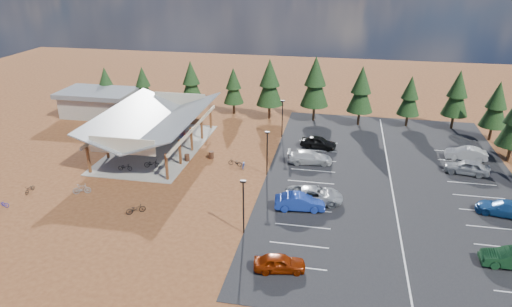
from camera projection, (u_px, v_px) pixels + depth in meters
name	position (u px, v px, depth m)	size (l,w,h in m)	color
ground	(219.00, 179.00, 50.08)	(140.00, 140.00, 0.00)	#603019
asphalt_lot	(391.00, 181.00, 49.52)	(27.00, 44.00, 0.04)	black
concrete_pad	(158.00, 148.00, 58.15)	(10.60, 18.60, 0.10)	gray
bike_pavilion	(155.00, 120.00, 56.67)	(11.65, 19.40, 4.97)	brown
outbuilding	(98.00, 102.00, 69.77)	(11.00, 7.00, 3.90)	#ADA593
lamp_post_0	(243.00, 203.00, 39.01)	(0.50, 0.25, 5.14)	black
lamp_post_1	(267.00, 150.00, 49.84)	(0.50, 0.25, 5.14)	black
lamp_post_2	(282.00, 116.00, 60.68)	(0.50, 0.25, 5.14)	black
trash_bin_0	(187.00, 158.00, 54.19)	(0.60, 0.60, 0.90)	#462819
trash_bin_1	(211.00, 155.00, 55.01)	(0.60, 0.60, 0.90)	#462819
pine_0	(106.00, 83.00, 72.41)	(2.86, 2.86, 6.66)	#382314
pine_1	(143.00, 84.00, 71.32)	(3.00, 3.00, 6.98)	#382314
pine_2	(191.00, 81.00, 70.15)	(3.46, 3.46, 8.07)	#382314
pine_3	(234.00, 86.00, 69.57)	(3.09, 3.09, 7.21)	#382314
pine_4	(270.00, 83.00, 66.81)	(3.90, 3.90, 9.10)	#382314
pine_5	(315.00, 82.00, 66.02)	(4.12, 4.12, 9.60)	#382314
pine_6	(361.00, 90.00, 64.32)	(3.71, 3.71, 8.64)	#382314
pine_7	(410.00, 96.00, 64.14)	(3.17, 3.17, 7.38)	#382314
pine_8	(457.00, 94.00, 62.95)	(3.60, 3.60, 8.40)	#382314
pine_13	(496.00, 105.00, 58.88)	(3.44, 3.44, 8.02)	#382314
bike_0	(125.00, 167.00, 51.62)	(0.57, 1.63, 0.86)	black
bike_1	(136.00, 145.00, 57.46)	(0.49, 1.74, 1.04)	gray
bike_2	(147.00, 142.00, 58.71)	(0.59, 1.68, 0.89)	navy
bike_3	(147.00, 129.00, 62.80)	(0.47, 1.68, 1.01)	maroon
bike_4	(152.00, 164.00, 52.33)	(0.65, 1.87, 0.98)	black
bike_5	(176.00, 154.00, 55.07)	(0.45, 1.60, 0.96)	gray
bike_6	(177.00, 134.00, 61.25)	(0.58, 1.68, 0.88)	navy
bike_7	(186.00, 133.00, 61.60)	(0.44, 1.56, 0.94)	maroon
bike_8	(30.00, 189.00, 46.97)	(0.54, 1.54, 0.81)	black
bike_9	(82.00, 189.00, 46.65)	(0.51, 1.82, 1.09)	gray
bike_10	(1.00, 204.00, 44.09)	(0.53, 1.52, 0.80)	#1415A1
bike_12	(136.00, 209.00, 43.07)	(0.64, 1.85, 0.97)	black
bike_14	(244.00, 165.00, 52.48)	(0.55, 1.58, 0.83)	#1E3F91
bike_16	(235.00, 162.00, 53.07)	(0.58, 1.66, 0.87)	black
car_0	(280.00, 263.00, 35.00)	(1.61, 4.00, 1.36)	maroon
car_1	(300.00, 202.00, 43.58)	(1.67, 4.78, 1.58)	#1C389F
car_2	(314.00, 195.00, 44.88)	(2.63, 5.70, 1.59)	#999CA0
car_3	(310.00, 157.00, 53.55)	(2.12, 5.21, 1.51)	silver
car_4	(318.00, 142.00, 57.89)	(1.82, 4.51, 1.54)	black
car_5	(512.00, 258.00, 35.44)	(1.58, 4.54, 1.50)	#174321
car_7	(504.00, 208.00, 42.65)	(2.02, 4.96, 1.44)	#1C4D90
car_8	(467.00, 167.00, 50.86)	(1.91, 4.75, 1.62)	gray
car_9	(466.00, 154.00, 54.49)	(1.64, 4.70, 1.55)	#B6B6B6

